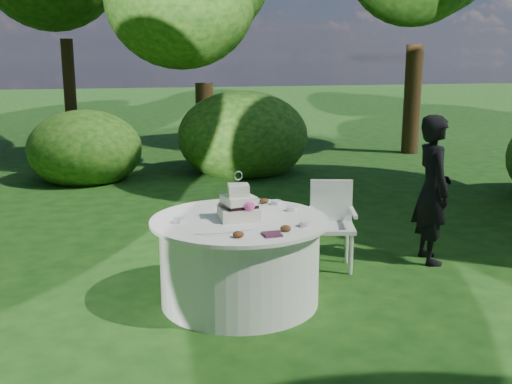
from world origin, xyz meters
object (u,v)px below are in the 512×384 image
cake (239,206)px  chair (332,218)px  napkins (272,234)px  table (240,260)px  guest (433,190)px

cake → chair: 1.38m
napkins → table: 0.69m
guest → napkins: bearing=128.5°
napkins → table: size_ratio=0.09×
chair → napkins: bearing=-129.8°
napkins → table: napkins is taller
cake → chair: bearing=30.1°
table → chair: (1.15, 0.67, 0.13)m
chair → cake: bearing=-149.9°
napkins → cake: cake is taller
guest → cake: size_ratio=3.66×
guest → chair: bearing=93.9°
cake → guest: bearing=13.4°
guest → table: (-2.23, -0.54, -0.40)m
napkins → cake: (-0.13, 0.56, 0.10)m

